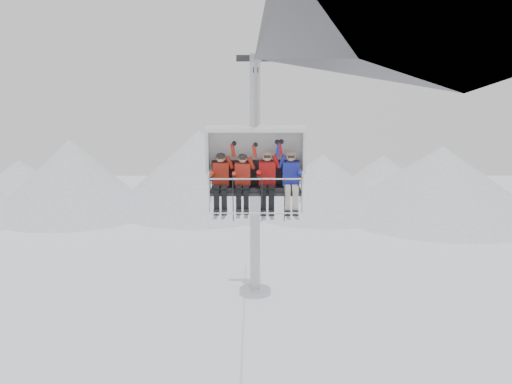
{
  "coord_description": "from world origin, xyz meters",
  "views": [
    {
      "loc": [
        -0.03,
        -12.98,
        13.28
      ],
      "look_at": [
        0.0,
        0.0,
        10.57
      ],
      "focal_mm": 45.0,
      "sensor_mm": 36.0,
      "label": 1
    }
  ],
  "objects_px": {
    "skier_far_right": "(291,179)",
    "skier_center_right": "(267,179)",
    "chairlift_carrier": "(256,159)",
    "skier_center_left": "(243,180)",
    "lift_tower_right": "(255,196)",
    "skier_far_left": "(221,180)"
  },
  "relations": [
    {
      "from": "skier_far_right",
      "to": "skier_center_right",
      "type": "bearing_deg",
      "value": 179.92
    },
    {
      "from": "chairlift_carrier",
      "to": "skier_center_left",
      "type": "height_order",
      "value": "chairlift_carrier"
    },
    {
      "from": "skier_center_left",
      "to": "lift_tower_right",
      "type": "bearing_deg",
      "value": 88.96
    },
    {
      "from": "lift_tower_right",
      "to": "skier_center_left",
      "type": "relative_size",
      "value": 7.99
    },
    {
      "from": "lift_tower_right",
      "to": "skier_far_left",
      "type": "relative_size",
      "value": 7.99
    },
    {
      "from": "chairlift_carrier",
      "to": "skier_center_right",
      "type": "bearing_deg",
      "value": -45.78
    },
    {
      "from": "skier_far_left",
      "to": "skier_center_right",
      "type": "distance_m",
      "value": 1.2
    },
    {
      "from": "skier_far_left",
      "to": "skier_center_left",
      "type": "distance_m",
      "value": 0.56
    },
    {
      "from": "lift_tower_right",
      "to": "chairlift_carrier",
      "type": "xyz_separation_m",
      "value": [
        0.0,
        -18.41,
        4.93
      ]
    },
    {
      "from": "lift_tower_right",
      "to": "skier_far_right",
      "type": "relative_size",
      "value": 7.98
    },
    {
      "from": "skier_far_left",
      "to": "skier_far_right",
      "type": "xyz_separation_m",
      "value": [
        1.81,
        0.0,
        0.01
      ]
    },
    {
      "from": "chairlift_carrier",
      "to": "skier_center_right",
      "type": "distance_m",
      "value": 0.64
    },
    {
      "from": "lift_tower_right",
      "to": "skier_far_right",
      "type": "distance_m",
      "value": 19.26
    },
    {
      "from": "lift_tower_right",
      "to": "skier_center_right",
      "type": "relative_size",
      "value": 7.93
    },
    {
      "from": "lift_tower_right",
      "to": "chairlift_carrier",
      "type": "bearing_deg",
      "value": -90.0
    },
    {
      "from": "skier_center_left",
      "to": "skier_far_right",
      "type": "relative_size",
      "value": 1.0
    },
    {
      "from": "chairlift_carrier",
      "to": "skier_far_left",
      "type": "relative_size",
      "value": 2.36
    },
    {
      "from": "skier_center_left",
      "to": "skier_center_right",
      "type": "xyz_separation_m",
      "value": [
        0.64,
        0.01,
        0.03
      ]
    },
    {
      "from": "skier_far_left",
      "to": "skier_far_right",
      "type": "distance_m",
      "value": 1.81
    },
    {
      "from": "skier_center_left",
      "to": "skier_far_left",
      "type": "bearing_deg",
      "value": 179.7
    },
    {
      "from": "skier_center_right",
      "to": "skier_far_right",
      "type": "bearing_deg",
      "value": -0.08
    },
    {
      "from": "skier_far_left",
      "to": "skier_center_right",
      "type": "bearing_deg",
      "value": 0.2
    }
  ]
}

